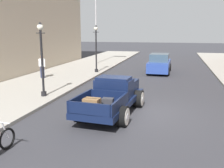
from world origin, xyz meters
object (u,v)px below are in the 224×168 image
(street_lamp_far, at_px, (96,45))
(hotrod_truck_navy, at_px, (113,95))
(car_background_blue, at_px, (159,64))
(street_lamp_near, at_px, (42,54))
(flagpole, at_px, (98,9))
(pedestrian_sidewalk_left, at_px, (42,65))

(street_lamp_far, bearing_deg, hotrod_truck_navy, -68.60)
(car_background_blue, relative_size, street_lamp_near, 1.12)
(flagpole, bearing_deg, car_background_blue, -30.85)
(hotrod_truck_navy, xyz_separation_m, street_lamp_far, (-3.87, 9.87, 1.63))
(car_background_blue, relative_size, street_lamp_far, 1.12)
(street_lamp_far, xyz_separation_m, flagpole, (-1.56, 5.73, 3.39))
(hotrod_truck_navy, height_order, street_lamp_near, street_lamp_near)
(hotrod_truck_navy, distance_m, flagpole, 17.26)
(car_background_blue, relative_size, pedestrian_sidewalk_left, 2.62)
(hotrod_truck_navy, relative_size, street_lamp_far, 1.31)
(pedestrian_sidewalk_left, relative_size, street_lamp_near, 0.43)
(pedestrian_sidewalk_left, bearing_deg, car_background_blue, 33.76)
(car_background_blue, height_order, street_lamp_near, street_lamp_near)
(hotrod_truck_navy, xyz_separation_m, car_background_blue, (1.23, 11.62, 0.01))
(hotrod_truck_navy, relative_size, street_lamp_near, 1.31)
(pedestrian_sidewalk_left, xyz_separation_m, flagpole, (1.44, 9.39, 4.68))
(hotrod_truck_navy, height_order, street_lamp_far, street_lamp_far)
(car_background_blue, height_order, street_lamp_far, street_lamp_far)
(pedestrian_sidewalk_left, height_order, street_lamp_far, street_lamp_far)
(pedestrian_sidewalk_left, bearing_deg, hotrod_truck_navy, -42.13)
(street_lamp_far, bearing_deg, pedestrian_sidewalk_left, -129.25)
(car_background_blue, distance_m, pedestrian_sidewalk_left, 9.74)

